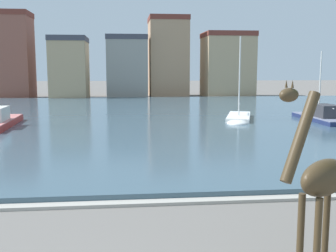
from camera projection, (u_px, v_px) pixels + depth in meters
harbor_water at (120, 117)px, 39.40m from camera, size 89.87×50.01×0.31m
quay_edge_coping at (113, 204)px, 14.54m from camera, size 89.87×0.50×0.12m
giraffe_statue at (321, 182)px, 8.97m from camera, size 2.37×1.79×4.58m
sailboat_navy at (319, 117)px, 35.86m from camera, size 2.27×8.66×6.22m
sailboat_white at (239, 119)px, 35.99m from camera, size 3.93×7.35×7.48m
townhouse_end_terrace at (7, 55)px, 65.11m from camera, size 7.74×6.11×13.52m
townhouse_narrow_midrow at (70, 68)px, 64.95m from camera, size 5.61×8.11×9.60m
townhouse_corner_house at (127, 66)px, 66.87m from camera, size 6.61×5.13×10.01m
townhouse_tall_gabled at (168, 57)px, 69.65m from camera, size 6.46×7.39×13.23m
townhouse_wide_warehouse at (227, 65)px, 69.44m from camera, size 8.09×7.67×10.65m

